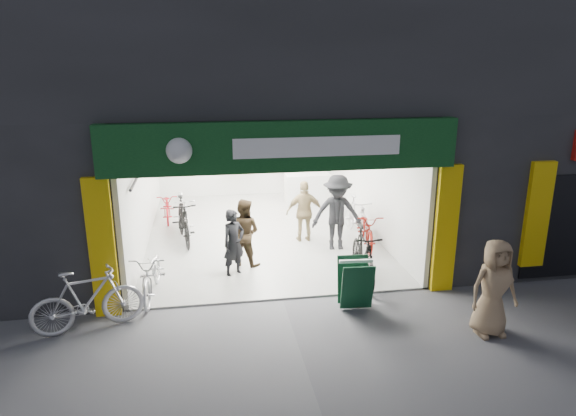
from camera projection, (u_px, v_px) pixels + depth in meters
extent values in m
plane|color=#56565B|center=(283.00, 300.00, 10.03)|extent=(60.00, 60.00, 0.00)
cube|color=#232326|center=(291.00, 9.00, 13.28)|extent=(16.00, 10.00, 4.50)
cube|color=#232326|center=(46.00, 169.00, 13.40)|extent=(5.00, 10.00, 3.50)
cube|color=#232326|center=(457.00, 156.00, 15.20)|extent=(6.00, 10.00, 3.50)
cube|color=#9E9E99|center=(260.00, 232.00, 13.80)|extent=(6.00, 8.00, 0.04)
cube|color=silver|center=(246.00, 148.00, 17.23)|extent=(6.00, 0.20, 3.20)
cube|color=silver|center=(142.00, 179.00, 12.89)|extent=(0.10, 8.00, 3.20)
cube|color=silver|center=(368.00, 171.00, 13.82)|extent=(0.10, 8.00, 3.20)
cube|color=white|center=(258.00, 111.00, 12.89)|extent=(6.00, 8.00, 0.10)
cube|color=black|center=(281.00, 128.00, 9.17)|extent=(6.00, 0.30, 0.30)
cube|color=#0C3516|center=(283.00, 146.00, 9.05)|extent=(6.40, 0.25, 0.90)
cube|color=white|center=(318.00, 147.00, 9.01)|extent=(3.00, 0.02, 0.35)
cube|color=#DAC40B|center=(102.00, 249.00, 9.09)|extent=(0.45, 0.12, 2.60)
cube|color=#DAC40B|center=(446.00, 229.00, 10.11)|extent=(0.45, 0.12, 2.60)
cube|color=#DAC40B|center=(537.00, 215.00, 10.35)|extent=(0.50, 0.12, 2.20)
cylinder|color=black|center=(144.00, 165.00, 12.20)|extent=(0.06, 5.00, 0.06)
cube|color=silver|center=(307.00, 190.00, 16.31)|extent=(1.40, 0.60, 1.00)
cube|color=white|center=(273.00, 129.00, 10.26)|extent=(1.30, 0.35, 0.04)
cube|color=white|center=(263.00, 119.00, 11.96)|extent=(1.30, 0.35, 0.04)
cube|color=white|center=(255.00, 111.00, 13.66)|extent=(1.30, 0.35, 0.04)
cube|color=white|center=(249.00, 105.00, 15.36)|extent=(1.30, 0.35, 0.04)
imported|color=silver|center=(152.00, 273.00, 10.06)|extent=(0.76, 1.90, 0.98)
imported|color=black|center=(183.00, 221.00, 12.98)|extent=(0.84, 1.99, 1.16)
imported|color=maroon|center=(168.00, 207.00, 14.76)|extent=(0.67, 1.64, 0.84)
imported|color=silver|center=(184.00, 215.00, 13.53)|extent=(0.84, 1.90, 1.10)
imported|color=black|center=(363.00, 256.00, 10.71)|extent=(0.68, 1.95, 1.15)
imported|color=maroon|center=(367.00, 229.00, 12.70)|extent=(0.85, 1.82, 0.92)
imported|color=silver|center=(357.00, 217.00, 13.48)|extent=(0.65, 1.79, 1.05)
imported|color=silver|center=(87.00, 300.00, 8.79)|extent=(1.96, 1.03, 1.13)
imported|color=black|center=(234.00, 243.00, 10.94)|extent=(0.65, 0.60, 1.49)
imported|color=#352718|center=(244.00, 233.00, 11.49)|extent=(0.95, 0.89, 1.56)
imported|color=black|center=(337.00, 213.00, 12.36)|extent=(1.29, 0.83, 1.88)
imported|color=#988358|center=(305.00, 212.00, 12.95)|extent=(0.95, 0.42, 1.60)
imported|color=#917454|center=(494.00, 288.00, 8.58)|extent=(0.84, 0.56, 1.70)
cube|color=#0D371F|center=(358.00, 288.00, 9.43)|extent=(0.61, 0.26, 0.91)
cube|color=#0D371F|center=(353.00, 279.00, 9.80)|extent=(0.61, 0.26, 0.91)
cube|color=white|center=(356.00, 261.00, 9.49)|extent=(0.63, 0.10, 0.05)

